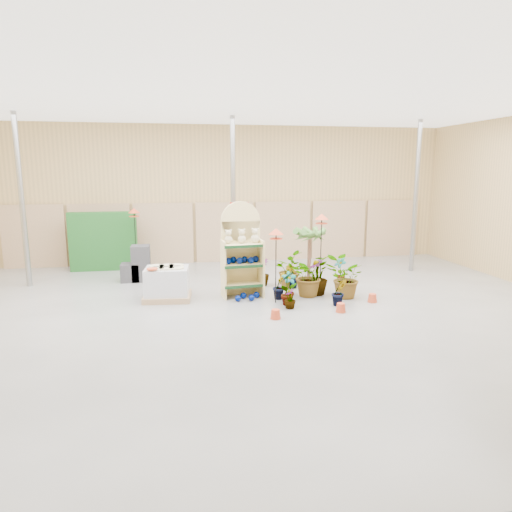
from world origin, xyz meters
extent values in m
cube|color=slate|center=(0.00, 0.00, -0.05)|extent=(15.00, 12.00, 0.10)
cube|color=white|center=(0.00, 0.00, 4.55)|extent=(15.00, 12.00, 0.10)
cube|color=tan|center=(0.00, 6.05, 2.25)|extent=(15.00, 0.10, 4.50)
cylinder|color=gray|center=(-5.50, 3.50, 2.25)|extent=(0.14, 0.14, 4.50)
cylinder|color=gray|center=(5.50, 3.50, 2.25)|extent=(0.14, 0.14, 4.50)
cylinder|color=gray|center=(0.00, 3.50, 2.25)|extent=(0.14, 0.14, 4.50)
cube|color=tan|center=(-6.00, 5.92, 1.00)|extent=(1.90, 0.06, 2.00)
cube|color=tan|center=(-4.00, 5.92, 1.00)|extent=(1.90, 0.06, 2.00)
cube|color=tan|center=(-2.00, 5.92, 1.00)|extent=(1.90, 0.06, 2.00)
cube|color=tan|center=(0.00, 5.92, 1.00)|extent=(1.90, 0.06, 2.00)
cube|color=tan|center=(2.00, 5.92, 1.00)|extent=(1.90, 0.06, 2.00)
cube|color=tan|center=(4.00, 5.92, 1.00)|extent=(1.90, 0.06, 2.00)
cube|color=tan|center=(6.00, 5.92, 1.00)|extent=(1.90, 0.06, 2.00)
cube|color=#DBC582|center=(-0.04, 1.76, 0.91)|extent=(0.97, 0.17, 1.83)
cylinder|color=#DBC582|center=(-0.04, 1.76, 1.83)|extent=(0.97, 0.17, 0.97)
cube|color=#DBC582|center=(-0.04, 1.48, 0.32)|extent=(0.97, 0.62, 0.04)
cube|color=#0F3819|center=(-0.04, 1.21, 0.32)|extent=(0.92, 0.12, 0.06)
cube|color=#DBC582|center=(-0.04, 1.48, 0.81)|extent=(0.97, 0.62, 0.04)
cube|color=#0F3819|center=(-0.04, 1.21, 0.81)|extent=(0.92, 0.12, 0.06)
cube|color=#DBC582|center=(-0.04, 1.48, 1.29)|extent=(0.97, 0.62, 0.04)
cube|color=#0F3819|center=(-0.04, 1.21, 1.29)|extent=(0.92, 0.12, 0.06)
cube|color=#DBC582|center=(-0.50, 1.48, 0.70)|extent=(0.09, 0.54, 1.40)
cube|color=#DBC582|center=(0.42, 1.48, 0.70)|extent=(0.09, 0.54, 1.40)
sphere|color=beige|center=(-0.36, 1.54, 1.41)|extent=(0.19, 0.19, 0.19)
sphere|color=beige|center=(-0.36, 1.54, 1.57)|extent=(0.15, 0.15, 0.15)
sphere|color=beige|center=(-0.04, 1.54, 1.41)|extent=(0.20, 0.20, 0.20)
sphere|color=beige|center=(-0.04, 1.54, 1.58)|extent=(0.15, 0.15, 0.15)
sphere|color=beige|center=(0.28, 1.54, 1.42)|extent=(0.22, 0.22, 0.22)
sphere|color=beige|center=(0.28, 1.54, 1.59)|extent=(0.15, 0.15, 0.15)
sphere|color=#001161|center=(-0.38, 1.46, 0.91)|extent=(0.16, 0.16, 0.16)
sphere|color=#001161|center=(-0.25, 1.59, 0.91)|extent=(0.16, 0.16, 0.16)
sphere|color=#001161|center=(-0.11, 1.46, 0.91)|extent=(0.16, 0.16, 0.16)
sphere|color=#001161|center=(0.03, 1.59, 0.91)|extent=(0.16, 0.16, 0.16)
sphere|color=#001161|center=(0.17, 1.46, 0.91)|extent=(0.16, 0.16, 0.16)
sphere|color=#001161|center=(0.31, 1.59, 0.91)|extent=(0.16, 0.16, 0.16)
sphere|color=#001161|center=(-0.20, 1.08, 0.07)|extent=(0.15, 0.15, 0.15)
sphere|color=#001161|center=(-0.04, 1.32, 0.07)|extent=(0.15, 0.15, 0.15)
sphere|color=#001161|center=(0.12, 1.08, 0.07)|extent=(0.15, 0.15, 0.15)
sphere|color=#001161|center=(0.28, 1.32, 0.07)|extent=(0.15, 0.15, 0.15)
cube|color=tan|center=(-1.84, 1.55, 0.07)|extent=(1.17, 1.00, 0.14)
cube|color=silver|center=(-1.84, 1.55, 0.46)|extent=(1.07, 0.90, 0.64)
cylinder|color=beige|center=(-2.07, 1.42, 0.79)|extent=(0.36, 0.36, 0.04)
cylinder|color=beige|center=(-1.84, 1.42, 0.79)|extent=(0.36, 0.36, 0.04)
cylinder|color=beige|center=(-1.61, 1.42, 0.79)|extent=(0.36, 0.36, 0.04)
cylinder|color=beige|center=(-2.07, 1.69, 0.79)|extent=(0.36, 0.36, 0.04)
cylinder|color=beige|center=(-1.84, 1.69, 0.79)|extent=(0.36, 0.36, 0.04)
cylinder|color=beige|center=(-1.61, 1.69, 0.79)|extent=(0.36, 0.36, 0.04)
cube|color=#29292C|center=(-2.58, 3.58, 0.25)|extent=(0.50, 0.50, 0.50)
cube|color=#29292C|center=(-2.58, 3.58, 0.75)|extent=(0.50, 0.50, 0.50)
cube|color=#29292C|center=(-2.88, 3.58, 0.25)|extent=(0.50, 0.50, 0.50)
cube|color=#19541D|center=(-3.80, 5.20, 0.90)|extent=(2.00, 0.30, 1.80)
cylinder|color=gray|center=(0.10, 3.00, 1.10)|extent=(0.05, 0.05, 2.20)
cube|color=#AF0C02|center=(0.10, 2.96, 2.00)|extent=(0.50, 0.03, 0.40)
cylinder|color=black|center=(0.65, 0.84, 0.76)|extent=(0.02, 0.02, 1.51)
cylinder|color=#CB4626|center=(0.65, 0.84, 1.51)|extent=(0.30, 0.30, 0.02)
cone|color=#CB4626|center=(0.65, 0.84, 1.68)|extent=(0.34, 0.34, 0.14)
cylinder|color=black|center=(1.98, 1.65, 0.87)|extent=(0.02, 0.02, 1.74)
cylinder|color=#CB4626|center=(1.98, 1.65, 1.74)|extent=(0.30, 0.30, 0.02)
cone|color=#CB4626|center=(1.98, 1.65, 1.91)|extent=(0.34, 0.34, 0.14)
cylinder|color=black|center=(-2.79, 4.51, 0.86)|extent=(0.02, 0.02, 1.72)
cylinder|color=#CB4626|center=(-2.79, 4.51, 1.72)|extent=(0.30, 0.30, 0.02)
cone|color=#CB4626|center=(-2.79, 4.51, 1.89)|extent=(0.34, 0.34, 0.14)
cylinder|color=brown|center=(1.94, 2.53, 0.63)|extent=(0.10, 0.10, 1.27)
imported|color=#46762F|center=(1.00, 0.94, 0.35)|extent=(0.40, 0.29, 0.71)
imported|color=#46762F|center=(0.80, 1.16, 0.32)|extent=(0.43, 0.45, 0.64)
imported|color=#46762F|center=(1.58, 1.30, 0.52)|extent=(1.19, 1.14, 1.03)
imported|color=#46762F|center=(1.81, 1.36, 0.47)|extent=(0.62, 0.62, 0.94)
imported|color=#46762F|center=(2.80, 2.40, 0.36)|extent=(0.39, 0.45, 0.71)
imported|color=#46762F|center=(1.35, 2.06, 0.30)|extent=(0.42, 0.38, 0.61)
imported|color=#46762F|center=(1.30, 2.27, 0.46)|extent=(0.78, 0.89, 0.92)
imported|color=#46762F|center=(0.87, 0.35, 0.23)|extent=(0.28, 0.28, 0.46)
imported|color=#46762F|center=(0.86, 0.63, 0.41)|extent=(0.51, 0.52, 0.83)
imported|color=#46762F|center=(2.03, 0.38, 0.32)|extent=(0.35, 0.29, 0.63)
imported|color=#46762F|center=(2.36, 0.95, 0.51)|extent=(1.03, 0.93, 1.01)
imported|color=#46762F|center=(0.63, 2.48, 0.36)|extent=(0.54, 0.54, 0.73)
camera|label=1|loc=(-1.56, -9.19, 3.06)|focal=32.00mm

